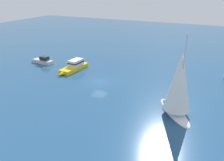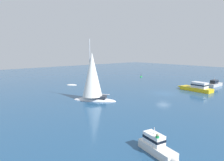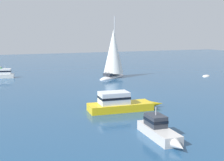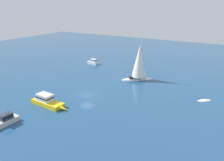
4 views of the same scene
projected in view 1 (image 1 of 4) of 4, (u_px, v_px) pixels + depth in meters
name	position (u px, v px, depth m)	size (l,w,h in m)	color
ground_plane	(99.00, 82.00, 40.25)	(160.00, 160.00, 0.00)	navy
motor_cruiser	(74.00, 66.00, 45.83)	(2.89, 8.52, 2.05)	yellow
ketch	(179.00, 87.00, 28.47)	(6.46, 7.52, 11.53)	white
motor_cruiser_1	(43.00, 60.00, 49.95)	(6.19, 1.82, 2.34)	silver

